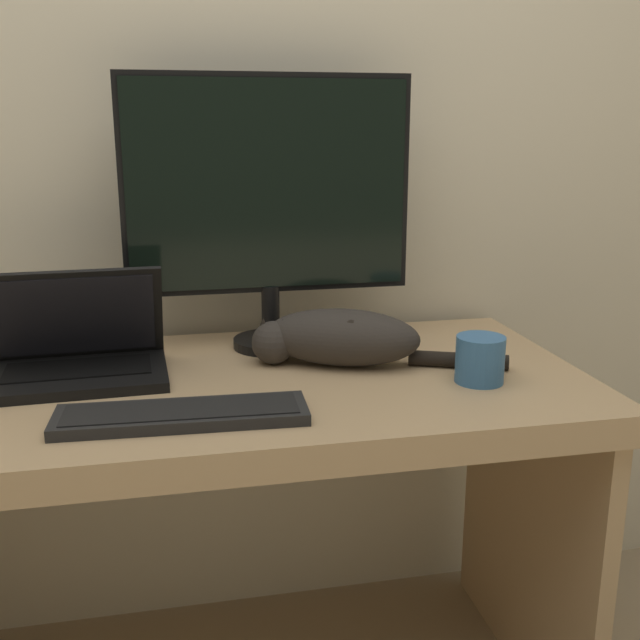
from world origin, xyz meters
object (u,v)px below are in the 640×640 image
(monitor, at_px, (269,199))
(laptop, at_px, (77,356))
(external_keyboard, at_px, (182,415))
(cat, at_px, (338,337))
(coffee_mug, at_px, (480,359))

(monitor, height_order, laptop, monitor)
(external_keyboard, bearing_deg, cat, 38.94)
(external_keyboard, xyz_separation_m, coffee_mug, (0.57, 0.08, 0.03))
(laptop, height_order, cat, laptop)
(monitor, bearing_deg, coffee_mug, -41.51)
(external_keyboard, height_order, coffee_mug, coffee_mug)
(coffee_mug, bearing_deg, external_keyboard, -171.96)
(monitor, xyz_separation_m, cat, (0.12, -0.16, -0.27))
(laptop, bearing_deg, external_keyboard, -56.33)
(external_keyboard, bearing_deg, monitor, 64.93)
(monitor, relative_size, external_keyboard, 1.45)
(monitor, distance_m, laptop, 0.51)
(laptop, bearing_deg, coffee_mug, -15.86)
(monitor, bearing_deg, cat, -53.66)
(external_keyboard, distance_m, coffee_mug, 0.58)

